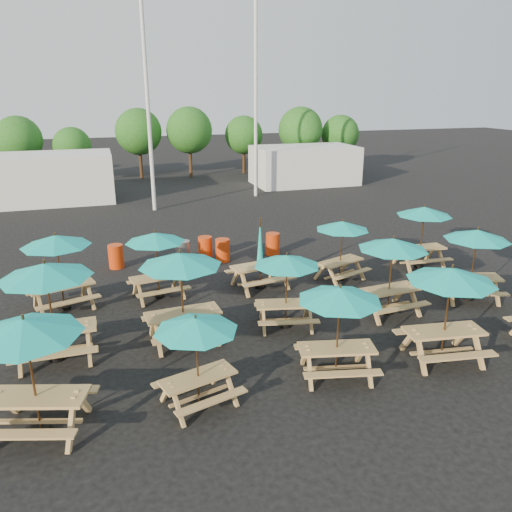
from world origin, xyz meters
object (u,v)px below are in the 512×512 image
object	(u,v)px
picnic_unit_6	(340,300)
waste_bin_2	(205,248)
picnic_unit_3	(196,330)
waste_bin_4	(273,244)
picnic_unit_11	(342,229)
picnic_unit_0	(26,335)
picnic_unit_2	(56,245)
waste_bin_0	(116,256)
picnic_unit_1	(46,277)
waste_bin_3	(223,250)
picnic_unit_5	(155,242)
picnic_unit_9	(451,281)
picnic_unit_4	(181,265)
picnic_unit_10	(393,249)
picnic_unit_13	(477,239)
waste_bin_1	(183,252)
picnic_unit_14	(424,215)
picnic_unit_8	(260,259)
picnic_unit_7	(287,265)

from	to	relation	value
picnic_unit_6	waste_bin_2	world-z (taller)	picnic_unit_6
picnic_unit_3	waste_bin_4	distance (m)	10.37
waste_bin_2	picnic_unit_11	bearing A→B (deg)	-42.38
picnic_unit_0	picnic_unit_3	xyz separation A→B (m)	(3.14, -0.03, -0.36)
picnic_unit_0	picnic_unit_2	world-z (taller)	picnic_unit_0
waste_bin_0	picnic_unit_3	bearing A→B (deg)	-82.14
picnic_unit_1	waste_bin_2	bearing A→B (deg)	51.13
picnic_unit_11	waste_bin_3	xyz separation A→B (m)	(-3.45, 3.17, -1.40)
picnic_unit_5	waste_bin_4	bearing A→B (deg)	21.95
picnic_unit_2	picnic_unit_9	size ratio (longest dim) A/B	1.03
picnic_unit_4	waste_bin_0	world-z (taller)	picnic_unit_4
picnic_unit_10	waste_bin_3	world-z (taller)	picnic_unit_10
picnic_unit_13	waste_bin_1	size ratio (longest dim) A/B	2.79
picnic_unit_6	waste_bin_3	distance (m)	8.90
picnic_unit_6	waste_bin_1	distance (m)	9.32
picnic_unit_11	waste_bin_1	xyz separation A→B (m)	(-4.96, 3.38, -1.40)
picnic_unit_1	picnic_unit_14	xyz separation A→B (m)	(12.60, 3.16, -0.18)
waste_bin_1	waste_bin_2	xyz separation A→B (m)	(0.94, 0.30, 0.00)
picnic_unit_4	waste_bin_4	distance (m)	7.92
waste_bin_3	picnic_unit_2	bearing A→B (deg)	-153.06
picnic_unit_1	waste_bin_0	xyz separation A→B (m)	(1.71, 6.46, -1.74)
picnic_unit_11	picnic_unit_8	bearing A→B (deg)	157.53
picnic_unit_4	picnic_unit_5	world-z (taller)	picnic_unit_4
picnic_unit_6	picnic_unit_14	size ratio (longest dim) A/B	0.98
picnic_unit_0	picnic_unit_11	size ratio (longest dim) A/B	1.12
picnic_unit_0	picnic_unit_1	size ratio (longest dim) A/B	1.02
picnic_unit_11	waste_bin_4	bearing A→B (deg)	92.03
picnic_unit_6	picnic_unit_8	bearing A→B (deg)	102.56
picnic_unit_3	picnic_unit_7	distance (m)	4.21
picnic_unit_6	picnic_unit_11	xyz separation A→B (m)	(2.87, 5.59, -0.09)
picnic_unit_2	picnic_unit_5	size ratio (longest dim) A/B	1.16
picnic_unit_3	picnic_unit_10	world-z (taller)	picnic_unit_10
picnic_unit_2	picnic_unit_14	distance (m)	12.59
picnic_unit_8	waste_bin_1	size ratio (longest dim) A/B	2.74
picnic_unit_10	waste_bin_1	size ratio (longest dim) A/B	2.65
picnic_unit_11	picnic_unit_10	bearing A→B (deg)	-107.03
picnic_unit_1	waste_bin_2	size ratio (longest dim) A/B	2.86
picnic_unit_3	picnic_unit_8	size ratio (longest dim) A/B	0.89
waste_bin_0	waste_bin_4	bearing A→B (deg)	-2.50
picnic_unit_5	picnic_unit_10	distance (m)	7.17
picnic_unit_5	picnic_unit_7	xyz separation A→B (m)	(3.17, -3.16, -0.03)
picnic_unit_0	picnic_unit_1	distance (m)	2.87
picnic_unit_5	picnic_unit_9	distance (m)	8.66
picnic_unit_8	picnic_unit_9	world-z (taller)	same
picnic_unit_10	waste_bin_4	distance (m)	6.64
picnic_unit_10	waste_bin_4	xyz separation A→B (m)	(-1.46, 6.28, -1.58)
picnic_unit_1	picnic_unit_13	bearing A→B (deg)	-0.43
picnic_unit_4	picnic_unit_8	xyz separation A→B (m)	(3.08, 2.98, -1.14)
picnic_unit_8	waste_bin_1	bearing A→B (deg)	113.30
picnic_unit_0	picnic_unit_7	bearing A→B (deg)	41.35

